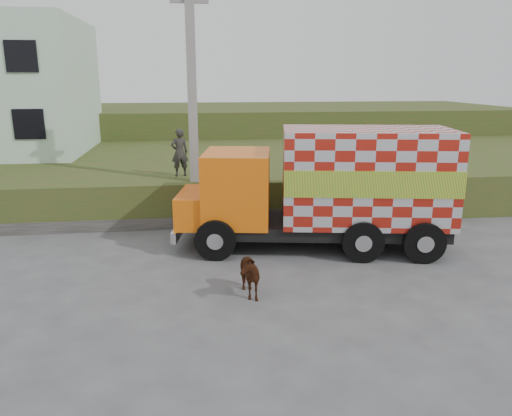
{
  "coord_description": "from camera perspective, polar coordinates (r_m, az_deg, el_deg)",
  "views": [
    {
      "loc": [
        -1.06,
        -12.13,
        4.92
      ],
      "look_at": [
        0.7,
        1.52,
        1.3
      ],
      "focal_mm": 35.0,
      "sensor_mm": 36.0,
      "label": 1
    }
  ],
  "objects": [
    {
      "name": "cow",
      "position": [
        11.59,
        -1.22,
        -7.46
      ],
      "size": [
        0.8,
        1.36,
        1.08
      ],
      "primitive_type": "imported",
      "rotation": [
        0.0,
        0.0,
        0.18
      ],
      "color": "black",
      "rests_on": "ground"
    },
    {
      "name": "pedestrian",
      "position": [
        17.92,
        -8.72,
        6.3
      ],
      "size": [
        0.69,
        0.54,
        1.68
      ],
      "primitive_type": "imported",
      "rotation": [
        0.0,
        0.0,
        3.39
      ],
      "color": "#2A2825",
      "rests_on": "embankment"
    },
    {
      "name": "utility_pole",
      "position": [
        16.75,
        -7.27,
        11.73
      ],
      "size": [
        1.2,
        0.3,
        8.0
      ],
      "color": "gray",
      "rests_on": "ground"
    },
    {
      "name": "embankment",
      "position": [
        22.54,
        -4.52,
        4.03
      ],
      "size": [
        40.0,
        12.0,
        1.5
      ],
      "primitive_type": "cube",
      "color": "#2F4E1A",
      "rests_on": "ground"
    },
    {
      "name": "ground",
      "position": [
        13.13,
        -2.19,
        -7.27
      ],
      "size": [
        120.0,
        120.0,
        0.0
      ],
      "primitive_type": "plane",
      "color": "#474749",
      "rests_on": "ground"
    },
    {
      "name": "embankment_far",
      "position": [
        34.32,
        -5.59,
        8.95
      ],
      "size": [
        40.0,
        12.0,
        3.0
      ],
      "primitive_type": "cube",
      "color": "#2F4E1A",
      "rests_on": "ground"
    },
    {
      "name": "retaining_strip",
      "position": [
        17.02,
        -10.21,
        -1.6
      ],
      "size": [
        16.0,
        0.5,
        0.4
      ],
      "primitive_type": "cube",
      "color": "#595651",
      "rests_on": "ground"
    },
    {
      "name": "cargo_truck",
      "position": [
        14.64,
        8.3,
        2.32
      ],
      "size": [
        8.18,
        3.83,
        3.51
      ],
      "rotation": [
        0.0,
        0.0,
        -0.17
      ],
      "color": "black",
      "rests_on": "ground"
    }
  ]
}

